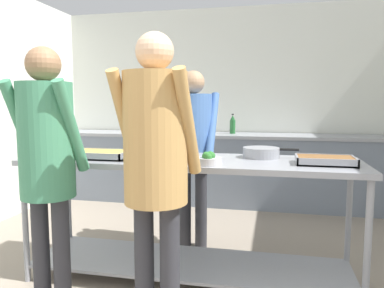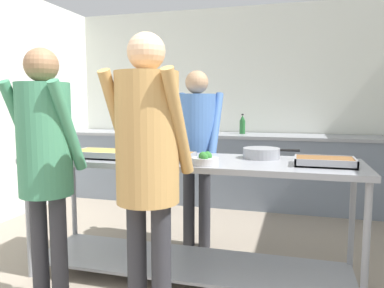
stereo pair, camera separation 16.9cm
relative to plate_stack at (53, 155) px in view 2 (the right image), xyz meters
name	(u,v)px [view 2 (the right image)]	position (x,y,z in m)	size (l,w,h in m)	color
wall_rear	(239,104)	(1.01, 2.81, 0.38)	(4.90, 0.06, 2.65)	silver
back_counter	(234,169)	(1.01, 2.44, -0.48)	(4.74, 0.65, 0.94)	slate
serving_counter	(188,198)	(1.03, 0.19, -0.32)	(2.48, 0.70, 0.93)	gray
plate_stack	(53,155)	(0.00, 0.00, 0.00)	(0.24, 0.24, 0.04)	white
serving_tray_roast	(102,154)	(0.37, 0.10, 0.01)	(0.43, 0.29, 0.05)	gray
serving_tray_vegetables	(161,157)	(0.85, 0.08, 0.01)	(0.47, 0.27, 0.05)	gray
broccoli_bowl	(205,160)	(1.22, -0.04, 0.02)	(0.18, 0.18, 0.09)	#B2B2B7
sauce_pan	(262,153)	(1.55, 0.37, 0.02)	(0.41, 0.27, 0.08)	gray
serving_tray_greens	(325,162)	(1.98, 0.15, 0.01)	(0.39, 0.26, 0.05)	gray
guest_serving_left	(45,151)	(0.28, -0.46, 0.10)	(0.43, 0.33, 1.68)	#2D2D33
guest_serving_right	(148,153)	(1.00, -0.53, 0.12)	(0.48, 0.37, 1.73)	#2D2D33
cook_behind_counter	(197,139)	(0.92, 0.85, 0.06)	(0.45, 0.34, 1.64)	#2D2D33
water_bottle	(242,125)	(1.10, 2.50, 0.11)	(0.08, 0.08, 0.26)	#23602D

